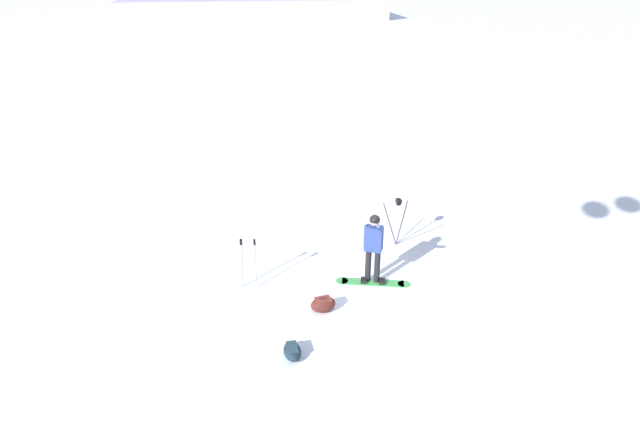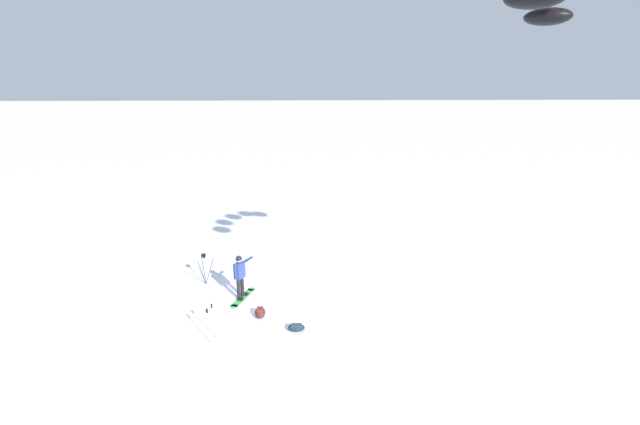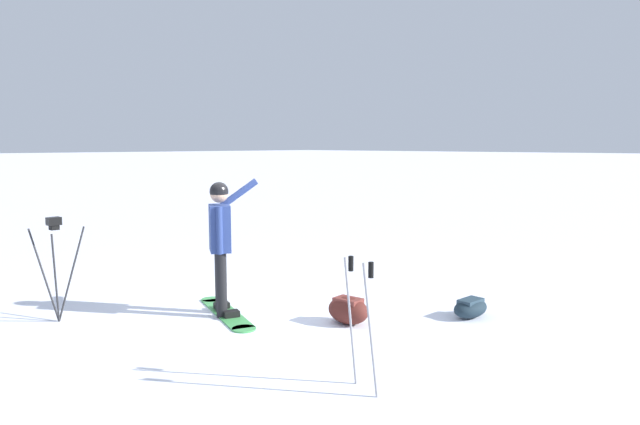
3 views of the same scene
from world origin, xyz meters
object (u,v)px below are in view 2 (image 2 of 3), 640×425
snowboarder (240,272)px  camera_tripod (204,263)px  ski_poles (210,318)px  gear_bag_small (260,312)px  snowboard (243,297)px  gear_bag_large (296,327)px

snowboarder → camera_tripod: bearing=-128.3°
snowboarder → ski_poles: size_ratio=1.46×
gear_bag_small → camera_tripod: bearing=-137.7°
camera_tripod → ski_poles: (4.15, 1.03, -0.15)m
snowboarder → gear_bag_small: (1.46, 0.88, -0.91)m
camera_tripod → gear_bag_small: size_ratio=2.28×
camera_tripod → gear_bag_small: 3.79m
snowboard → camera_tripod: size_ratio=1.25×
snowboard → gear_bag_small: gear_bag_small is taller
gear_bag_large → ski_poles: size_ratio=0.48×
snowboard → gear_bag_small: size_ratio=2.86×
snowboarder → ski_poles: (2.87, -0.58, -0.28)m
gear_bag_small → ski_poles: size_ratio=0.48×
gear_bag_small → ski_poles: ski_poles is taller
snowboarder → ski_poles: 2.95m
snowboard → camera_tripod: (-1.28, -1.69, 0.94)m
snowboarder → gear_bag_large: snowboarder is taller
snowboard → camera_tripod: bearing=-127.2°
snowboarder → snowboard: bearing=89.9°
gear_bag_large → ski_poles: (0.43, -2.77, 0.68)m
snowboarder → gear_bag_small: snowboarder is taller
snowboard → ski_poles: 3.05m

